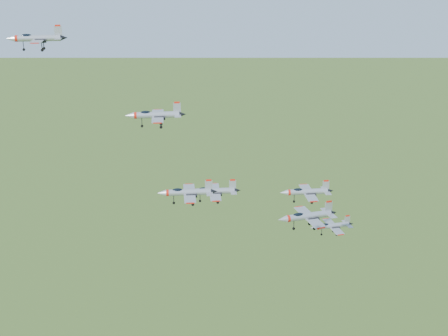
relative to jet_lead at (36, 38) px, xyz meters
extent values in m
cylinder|color=#969AA1|center=(0.37, -0.01, -0.03)|extent=(9.39, 1.62, 1.35)
cone|color=#969AA1|center=(-5.24, 0.15, -0.03)|extent=(1.91, 1.40, 1.35)
cone|color=black|center=(5.78, -0.17, -0.03)|extent=(1.49, 1.19, 1.15)
ellipsoid|color=black|center=(-1.91, 0.05, 0.48)|extent=(2.31, 1.04, 0.86)
cube|color=#969AA1|center=(0.50, -2.93, -0.29)|extent=(2.52, 4.64, 0.15)
cube|color=#969AA1|center=(0.66, 2.89, -0.29)|extent=(2.52, 4.64, 0.15)
cube|color=#969AA1|center=(4.63, -0.13, 1.37)|extent=(1.56, 0.17, 2.18)
cube|color=red|center=(4.63, -0.13, 2.52)|extent=(1.15, 0.18, 0.36)
cylinder|color=#969AA1|center=(24.22, -10.21, -14.80)|extent=(9.40, 1.80, 1.35)
cone|color=#969AA1|center=(18.62, -9.94, -14.80)|extent=(1.93, 1.44, 1.35)
cone|color=black|center=(29.62, -10.48, -14.80)|extent=(1.51, 1.22, 1.15)
ellipsoid|color=black|center=(21.94, -10.10, -14.29)|extent=(2.33, 1.08, 0.86)
cube|color=#969AA1|center=(24.29, -13.13, -15.06)|extent=(2.61, 4.68, 0.15)
cube|color=#969AA1|center=(24.57, -7.32, -15.06)|extent=(2.61, 4.68, 0.15)
cube|color=#969AA1|center=(28.47, -10.42, -13.40)|extent=(1.56, 0.20, 2.18)
cube|color=red|center=(28.47, -10.42, -12.25)|extent=(1.15, 0.20, 0.36)
cylinder|color=#969AA1|center=(28.42, -36.95, -21.52)|extent=(7.74, 1.53, 1.11)
cone|color=#969AA1|center=(23.81, -36.70, -21.52)|extent=(1.60, 1.19, 1.11)
cone|color=black|center=(32.85, -37.19, -21.52)|extent=(1.25, 1.01, 0.94)
ellipsoid|color=black|center=(26.54, -36.85, -21.10)|extent=(1.92, 0.90, 0.70)
cube|color=#969AA1|center=(28.46, -39.35, -21.73)|extent=(2.17, 3.86, 0.12)
cube|color=#969AA1|center=(28.72, -34.57, -21.73)|extent=(2.17, 3.86, 0.12)
cube|color=#969AA1|center=(31.92, -37.14, -20.36)|extent=(1.28, 0.17, 1.79)
cube|color=red|center=(31.92, -37.14, -19.42)|extent=(0.94, 0.17, 0.30)
cylinder|color=#969AA1|center=(35.68, -13.34, -31.22)|extent=(8.95, 1.87, 1.28)
cone|color=#969AA1|center=(30.36, -12.99, -31.22)|extent=(1.86, 1.40, 1.28)
cone|color=black|center=(40.80, -13.68, -31.22)|extent=(1.45, 1.18, 1.09)
ellipsoid|color=black|center=(33.51, -13.20, -30.73)|extent=(2.23, 1.06, 0.81)
cube|color=#969AA1|center=(35.69, -16.11, -31.46)|extent=(2.55, 4.48, 0.14)
cube|color=#969AA1|center=(36.06, -10.59, -31.46)|extent=(2.55, 4.48, 0.14)
cube|color=#969AA1|center=(39.72, -13.61, -29.88)|extent=(1.49, 0.22, 2.07)
cube|color=red|center=(39.72, -13.61, -28.80)|extent=(1.09, 0.21, 0.35)
cylinder|color=#969AA1|center=(52.40, -27.13, -26.75)|extent=(7.88, 1.42, 1.13)
cone|color=#969AA1|center=(47.69, -26.95, -26.75)|extent=(1.61, 1.19, 1.13)
cone|color=black|center=(56.92, -27.29, -26.75)|extent=(1.25, 1.01, 0.96)
ellipsoid|color=black|center=(50.48, -27.06, -26.32)|extent=(1.95, 0.88, 0.72)
cube|color=#969AA1|center=(52.48, -29.57, -26.97)|extent=(2.14, 3.91, 0.12)
cube|color=#969AA1|center=(52.66, -24.69, -26.97)|extent=(2.14, 3.91, 0.12)
cube|color=#969AA1|center=(55.97, -27.26, -25.57)|extent=(1.31, 0.15, 1.83)
cube|color=red|center=(55.97, -27.26, -24.61)|extent=(0.96, 0.16, 0.31)
cylinder|color=#969AA1|center=(56.00, -16.45, -36.94)|extent=(10.35, 3.09, 1.48)
cone|color=#969AA1|center=(49.93, -17.43, -36.94)|extent=(2.26, 1.79, 1.48)
cone|color=black|center=(61.85, -15.51, -36.94)|extent=(1.77, 1.50, 1.26)
ellipsoid|color=black|center=(53.53, -16.85, -36.38)|extent=(2.64, 1.45, 0.94)
cube|color=#969AA1|center=(56.73, -19.56, -37.22)|extent=(3.38, 5.36, 0.16)
cube|color=#969AA1|center=(55.72, -13.27, -37.22)|extent=(3.38, 5.36, 0.16)
cube|color=#969AA1|center=(60.61, -15.71, -35.40)|extent=(1.71, 0.41, 2.39)
cube|color=red|center=(60.61, -15.71, -34.15)|extent=(1.26, 0.36, 0.40)
cylinder|color=#969AA1|center=(66.33, -2.38, -46.55)|extent=(8.41, 1.95, 1.20)
cone|color=#969AA1|center=(61.34, -2.83, -46.55)|extent=(1.77, 1.35, 1.20)
cone|color=black|center=(71.12, -1.95, -46.55)|extent=(1.38, 1.14, 1.02)
ellipsoid|color=black|center=(64.29, -2.57, -46.09)|extent=(2.11, 1.05, 0.76)
cube|color=#969AA1|center=(66.74, -4.95, -46.78)|extent=(2.49, 4.25, 0.13)
cube|color=#969AA1|center=(66.28, 0.22, -46.78)|extent=(2.49, 4.25, 0.13)
cube|color=#969AA1|center=(70.11, -2.04, -45.30)|extent=(1.39, 0.24, 1.95)
cube|color=red|center=(70.11, -2.04, -44.28)|extent=(1.03, 0.22, 0.32)
camera|label=1|loc=(20.77, -136.01, 19.03)|focal=50.00mm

